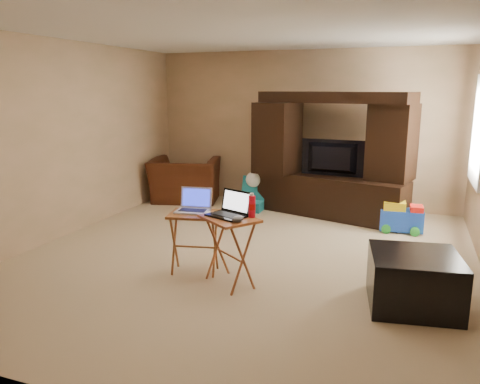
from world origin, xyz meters
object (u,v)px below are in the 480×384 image
at_px(tray_table_left, 195,243).
at_px(water_bottle, 252,207).
at_px(child_rocker, 251,194).
at_px(push_toy, 402,216).
at_px(recliner, 185,180).
at_px(mouse_left, 208,214).
at_px(entertainment_center, 332,155).
at_px(ottoman, 414,280).
at_px(tray_table_right, 230,251).
at_px(laptop_left, 192,201).
at_px(plush_toy, 233,208).
at_px(mouse_right, 238,219).
at_px(television, 331,158).
at_px(laptop_right, 226,204).

height_order(tray_table_left, water_bottle, water_bottle).
xyz_separation_m(child_rocker, tray_table_left, (0.30, -2.66, 0.06)).
distance_m(push_toy, water_bottle, 2.76).
relative_size(recliner, mouse_left, 8.64).
distance_m(entertainment_center, ottoman, 3.11).
height_order(tray_table_right, laptop_left, laptop_left).
bearing_deg(push_toy, water_bottle, -123.75).
relative_size(ottoman, water_bottle, 3.55).
distance_m(ottoman, mouse_left, 2.01).
xyz_separation_m(laptop_left, water_bottle, (0.69, -0.11, 0.03)).
relative_size(plush_toy, laptop_left, 1.12).
height_order(laptop_left, mouse_right, laptop_left).
xyz_separation_m(child_rocker, plush_toy, (-0.05, -0.64, -0.08)).
height_order(tray_table_left, laptop_left, laptop_left).
distance_m(tray_table_left, laptop_left, 0.44).
height_order(television, recliner, television).
bearing_deg(television, water_bottle, 88.81).
height_order(child_rocker, water_bottle, water_bottle).
relative_size(tray_table_left, laptop_left, 1.91).
height_order(push_toy, mouse_right, mouse_right).
relative_size(plush_toy, mouse_right, 2.70).
height_order(mouse_right, water_bottle, water_bottle).
height_order(ottoman, tray_table_right, tray_table_right).
bearing_deg(entertainment_center, plush_toy, -134.90).
bearing_deg(ottoman, laptop_left, 178.27).
distance_m(television, mouse_right, 3.00).
bearing_deg(push_toy, mouse_left, -131.76).
bearing_deg(recliner, entertainment_center, 161.81).
xyz_separation_m(tray_table_right, laptop_left, (-0.49, 0.19, 0.42)).
height_order(push_toy, tray_table_right, tray_table_right).
distance_m(child_rocker, tray_table_left, 2.67).
distance_m(recliner, child_rocker, 1.28).
bearing_deg(tray_table_left, push_toy, 36.90).
distance_m(television, laptop_right, 2.88).
bearing_deg(tray_table_right, recliner, 159.76).
xyz_separation_m(plush_toy, laptop_right, (0.77, -2.15, 0.62)).
distance_m(television, laptop_left, 2.83).
relative_size(plush_toy, mouse_left, 2.87).
bearing_deg(tray_table_right, push_toy, 93.97).
height_order(plush_toy, ottoman, ottoman).
bearing_deg(push_toy, child_rocker, 166.13).
bearing_deg(laptop_right, push_toy, 78.20).
distance_m(plush_toy, laptop_left, 2.09).
distance_m(ottoman, laptop_right, 1.83).
xyz_separation_m(child_rocker, laptop_right, (0.72, -2.79, 0.54)).
bearing_deg(recliner, television, 160.78).
height_order(laptop_right, water_bottle, laptop_right).
bearing_deg(plush_toy, water_bottle, -64.15).
distance_m(tray_table_right, laptop_left, 0.67).
relative_size(laptop_right, mouse_right, 2.58).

